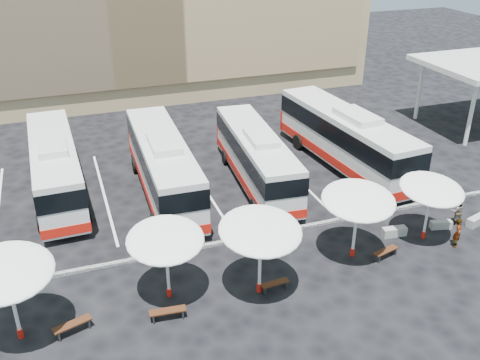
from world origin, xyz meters
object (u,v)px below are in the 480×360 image
object	(u,v)px
sunshade_4	(432,189)
wood_bench_2	(275,284)
passenger_1	(457,211)
conc_bench_1	(441,225)
bus_3	(345,137)
conc_bench_0	(394,232)
sunshade_3	(358,200)
passenger_0	(458,233)
bus_0	(55,166)
wood_bench_1	(168,312)
sunshade_2	(260,231)
bus_2	(256,156)
sunshade_1	(165,240)
bus_1	(163,164)
wood_bench_3	(386,252)
wood_bench_0	(72,326)
conc_bench_2	(476,221)
sunshade_0	(6,272)

from	to	relation	value
sunshade_4	wood_bench_2	world-z (taller)	sunshade_4
passenger_1	conc_bench_1	bearing A→B (deg)	24.24
bus_3	conc_bench_0	xyz separation A→B (m)	(-1.77, -8.67, -1.85)
sunshade_4	conc_bench_1	bearing A→B (deg)	18.30
sunshade_3	passenger_0	xyz separation A→B (m)	(5.44, -1.02, -2.35)
bus_0	wood_bench_1	world-z (taller)	bus_0
sunshade_3	conc_bench_0	bearing A→B (deg)	16.17
sunshade_2	passenger_0	world-z (taller)	sunshade_2
bus_2	conc_bench_0	distance (m)	9.60
sunshade_1	bus_1	bearing A→B (deg)	78.83
sunshade_4	wood_bench_3	size ratio (longest dim) A/B	2.33
bus_3	passenger_0	bearing A→B (deg)	-91.10
bus_1	sunshade_4	distance (m)	15.11
bus_1	wood_bench_0	size ratio (longest dim) A/B	7.61
sunshade_1	wood_bench_0	distance (m)	5.06
sunshade_2	wood_bench_3	distance (m)	7.45
conc_bench_1	conc_bench_0	bearing A→B (deg)	175.91
wood_bench_2	bus_1	bearing A→B (deg)	104.03
bus_0	sunshade_4	size ratio (longest dim) A/B	3.43
bus_1	bus_3	distance (m)	12.21
sunshade_1	sunshade_3	size ratio (longest dim) A/B	0.83
conc_bench_1	conc_bench_2	bearing A→B (deg)	-8.88
conc_bench_0	conc_bench_1	xyz separation A→B (m)	(2.82, -0.20, -0.03)
bus_0	bus_3	bearing A→B (deg)	-8.01
sunshade_0	wood_bench_0	size ratio (longest dim) A/B	2.77
conc_bench_2	passenger_1	distance (m)	1.23
bus_2	wood_bench_3	world-z (taller)	bus_2
bus_1	sunshade_3	world-z (taller)	bus_1
bus_0	wood_bench_2	world-z (taller)	bus_0
sunshade_2	wood_bench_2	distance (m)	3.00
sunshade_0	sunshade_3	xyz separation A→B (m)	(15.56, 0.59, -0.07)
sunshade_0	wood_bench_1	world-z (taller)	sunshade_0
sunshade_2	sunshade_4	bearing A→B (deg)	7.30
wood_bench_1	passenger_0	size ratio (longest dim) A/B	0.98
bus_3	sunshade_1	bearing A→B (deg)	-150.50
wood_bench_0	conc_bench_2	xyz separation A→B (m)	(21.46, 1.36, -0.13)
bus_3	wood_bench_0	size ratio (longest dim) A/B	8.07
bus_0	wood_bench_2	bearing A→B (deg)	-57.17
sunshade_0	passenger_0	xyz separation A→B (m)	(21.00, -0.43, -2.42)
bus_3	conc_bench_1	size ratio (longest dim) A/B	11.27
wood_bench_1	conc_bench_2	world-z (taller)	conc_bench_2
bus_3	conc_bench_2	xyz separation A→B (m)	(3.13, -9.19, -1.85)
bus_1	wood_bench_1	xyz separation A→B (m)	(-2.30, -11.13, -1.63)
bus_1	conc_bench_1	size ratio (longest dim) A/B	10.63
wood_bench_3	conc_bench_0	distance (m)	2.22
bus_0	conc_bench_0	distance (m)	19.76
wood_bench_1	passenger_0	xyz separation A→B (m)	(15.15, 0.48, 0.44)
sunshade_4	conc_bench_1	size ratio (longest dim) A/B	3.00
sunshade_0	wood_bench_1	bearing A→B (deg)	-8.89
conc_bench_2	passenger_0	bearing A→B (deg)	-151.04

